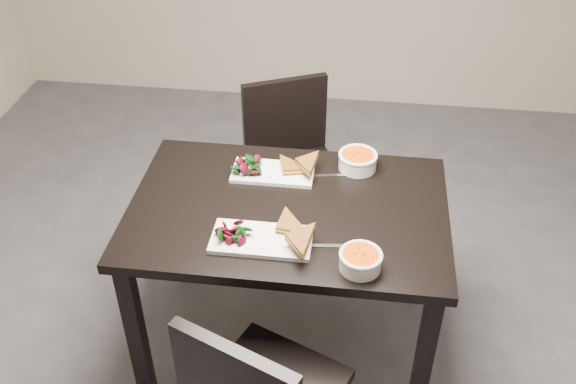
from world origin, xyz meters
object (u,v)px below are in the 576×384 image
object	(u,v)px
table	(288,227)
soup_bowl_far	(358,160)
plate_far	(273,173)
soup_bowl_near	(361,260)
plate_near	(262,240)
chair_far	(292,157)

from	to	relation	value
table	soup_bowl_far	world-z (taller)	soup_bowl_far
plate_far	soup_bowl_near	bearing A→B (deg)	-53.53
plate_near	plate_far	world-z (taller)	plate_near
chair_far	plate_far	size ratio (longest dim) A/B	2.60
table	soup_bowl_near	world-z (taller)	soup_bowl_near
table	plate_near	bearing A→B (deg)	-107.74
table	chair_far	size ratio (longest dim) A/B	1.41
chair_far	plate_near	distance (m)	0.98
table	plate_near	xyz separation A→B (m)	(-0.07, -0.21, 0.11)
soup_bowl_far	plate_near	bearing A→B (deg)	-122.22
table	plate_far	bearing A→B (deg)	113.29
chair_far	soup_bowl_far	bearing A→B (deg)	-78.19
chair_far	plate_far	bearing A→B (deg)	-115.80
soup_bowl_far	chair_far	bearing A→B (deg)	126.40
plate_near	soup_bowl_near	bearing A→B (deg)	-14.19
soup_bowl_near	plate_far	distance (m)	0.62
plate_near	soup_bowl_far	xyz separation A→B (m)	(0.31, 0.50, 0.03)
table	soup_bowl_far	distance (m)	0.41
table	plate_near	size ratio (longest dim) A/B	3.39
plate_far	soup_bowl_far	distance (m)	0.35
table	soup_bowl_near	distance (m)	0.43
table	plate_far	distance (m)	0.24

